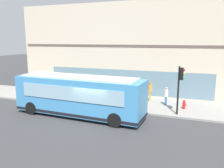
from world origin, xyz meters
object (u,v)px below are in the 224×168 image
at_px(fire_hydrant, 184,104).
at_px(newspaper_vending_box, 81,89).
at_px(pedestrian_by_light_pole, 150,90).
at_px(pedestrian_near_hydrant, 166,95).
at_px(city_bus_nearside, 79,96).
at_px(traffic_light_near_corner, 180,81).

xyz_separation_m(fire_hydrant, newspaper_vending_box, (1.85, 10.48, 0.09)).
bearing_deg(newspaper_vending_box, fire_hydrant, -100.02).
bearing_deg(pedestrian_by_light_pole, newspaper_vending_box, 86.56).
bearing_deg(pedestrian_near_hydrant, pedestrian_by_light_pole, 59.58).
relative_size(pedestrian_by_light_pole, newspaper_vending_box, 2.01).
xyz_separation_m(city_bus_nearside, fire_hydrant, (4.16, -7.46, -1.04)).
xyz_separation_m(city_bus_nearside, pedestrian_near_hydrant, (4.64, -5.92, -0.48)).
bearing_deg(newspaper_vending_box, traffic_light_near_corner, -109.10).
relative_size(city_bus_nearside, pedestrian_by_light_pole, 5.59).
distance_m(city_bus_nearside, pedestrian_by_light_pole, 7.07).
bearing_deg(fire_hydrant, city_bus_nearside, 119.16).
distance_m(city_bus_nearside, newspaper_vending_box, 6.80).
bearing_deg(pedestrian_by_light_pole, traffic_light_near_corner, -137.51).
distance_m(traffic_light_near_corner, newspaper_vending_box, 11.00).
bearing_deg(traffic_light_near_corner, pedestrian_near_hydrant, 30.04).
xyz_separation_m(city_bus_nearside, newspaper_vending_box, (6.01, 3.02, -0.95)).
bearing_deg(city_bus_nearside, newspaper_vending_box, 26.70).
bearing_deg(pedestrian_near_hydrant, fire_hydrant, -107.42).
height_order(pedestrian_by_light_pole, newspaper_vending_box, pedestrian_by_light_pole).
distance_m(traffic_light_near_corner, fire_hydrant, 2.78).
relative_size(city_bus_nearside, pedestrian_near_hydrant, 6.30).
height_order(traffic_light_near_corner, newspaper_vending_box, traffic_light_near_corner).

